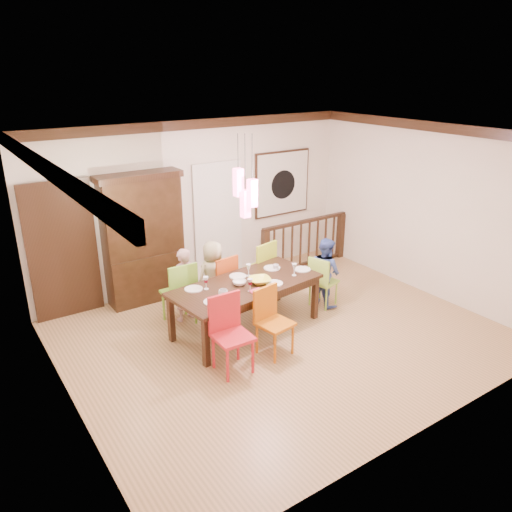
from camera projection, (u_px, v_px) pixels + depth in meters
floor at (283, 335)px, 7.37m from camera, size 6.00×6.00×0.00m
ceiling at (287, 135)px, 6.34m from camera, size 6.00×6.00×0.00m
wall_back at (199, 204)px, 8.79m from camera, size 6.00×0.00×6.00m
wall_left at (59, 295)px, 5.29m from camera, size 0.00×5.00×5.00m
wall_right at (426, 210)px, 8.42m from camera, size 0.00×5.00×5.00m
crown_molding at (287, 142)px, 6.36m from camera, size 6.00×5.00×0.16m
panel_door at (63, 253)px, 7.64m from camera, size 1.04×0.07×2.24m
white_doorway at (218, 223)px, 9.09m from camera, size 0.97×0.05×2.22m
painting at (282, 183)px, 9.65m from camera, size 1.25×0.06×1.25m
pendant_cluster at (245, 193)px, 6.81m from camera, size 0.27×0.21×1.14m
dining_table at (246, 288)px, 7.32m from camera, size 2.33×1.26×0.75m
chair_far_left at (178, 288)px, 7.56m from camera, size 0.47×0.47×1.01m
chair_far_mid at (220, 278)px, 7.98m from camera, size 0.49×0.49×0.95m
chair_far_right at (257, 265)px, 8.38m from camera, size 0.56×0.56×1.03m
chair_near_left at (233, 331)px, 6.32m from camera, size 0.47×0.47×1.02m
chair_near_mid at (275, 318)px, 6.72m from camera, size 0.49×0.49×0.95m
chair_end_right at (324, 277)px, 8.15m from camera, size 0.48×0.48×0.86m
china_hutch at (143, 238)px, 8.16m from camera, size 1.37×0.46×2.17m
balustrade at (305, 242)px, 9.74m from camera, size 2.01×0.12×0.96m
person_far_left at (184, 285)px, 7.64m from camera, size 0.48×0.37×1.18m
person_far_mid at (213, 276)px, 7.98m from camera, size 0.57×0.38×1.16m
person_end_right at (325, 272)px, 8.15m from camera, size 0.45×0.57×1.15m
serving_bowl at (260, 280)px, 7.30m from camera, size 0.39×0.39×0.08m
small_bowl at (240, 283)px, 7.23m from camera, size 0.22×0.22×0.06m
cup_left at (223, 293)px, 6.85m from camera, size 0.17×0.17×0.10m
cup_right at (276, 267)px, 7.76m from camera, size 0.10×0.10×0.09m
plate_far_left at (194, 289)px, 7.09m from camera, size 0.26×0.26×0.01m
plate_far_mid at (238, 276)px, 7.52m from camera, size 0.26×0.26×0.01m
plate_far_right at (272, 268)px, 7.83m from camera, size 0.26×0.26×0.01m
plate_near_left at (213, 302)px, 6.71m from camera, size 0.26×0.26×0.01m
plate_near_mid at (274, 283)px, 7.27m from camera, size 0.26×0.26×0.01m
plate_end_right at (302, 269)px, 7.78m from camera, size 0.26×0.26×0.01m
wine_glass_a at (206, 283)px, 7.07m from camera, size 0.08×0.08×0.19m
wine_glass_b at (248, 270)px, 7.52m from camera, size 0.08×0.08×0.19m
wine_glass_c at (250, 285)px, 7.01m from camera, size 0.08×0.08×0.19m
wine_glass_d at (294, 270)px, 7.54m from camera, size 0.08×0.08×0.19m
napkin at (256, 291)px, 7.03m from camera, size 0.18×0.14×0.01m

